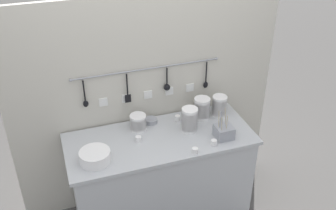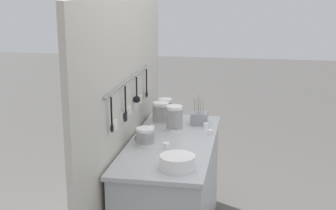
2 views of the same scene
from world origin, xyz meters
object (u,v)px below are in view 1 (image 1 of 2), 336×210
object	(u,v)px
bowl_stack_tall_left	(219,106)
cup_back_left	(138,139)
bowl_stack_back_corner	(190,120)
bowl_stack_nested_right	(138,122)
bowl_stack_short_front	(202,108)
cup_centre	(214,143)
plate_stack	(95,157)
cup_beside_plates	(195,151)
cup_edge_far	(177,118)
cutlery_caddy	(224,132)
steel_mixing_bowl	(151,121)

from	to	relation	value
bowl_stack_tall_left	cup_back_left	size ratio (longest dim) A/B	3.94
bowl_stack_back_corner	cup_back_left	bearing A→B (deg)	-178.55
bowl_stack_nested_right	cup_back_left	xyz separation A→B (m)	(-0.04, -0.17, -0.04)
bowl_stack_short_front	cup_centre	xyz separation A→B (m)	(-0.06, -0.39, -0.07)
cup_back_left	cup_centre	xyz separation A→B (m)	(0.55, -0.24, 0.00)
bowl_stack_tall_left	plate_stack	world-z (taller)	bowl_stack_tall_left
bowl_stack_nested_right	bowl_stack_back_corner	world-z (taller)	bowl_stack_back_corner
cup_beside_plates	cup_centre	size ratio (longest dim) A/B	1.00
cup_edge_far	cutlery_caddy	bearing A→B (deg)	-52.81
bowl_stack_nested_right	plate_stack	size ratio (longest dim) A/B	0.58
bowl_stack_back_corner	cutlery_caddy	world-z (taller)	cutlery_caddy
cup_centre	cup_beside_plates	bearing A→B (deg)	-164.81
bowl_stack_tall_left	cup_edge_far	world-z (taller)	bowl_stack_tall_left
bowl_stack_short_front	steel_mixing_bowl	xyz separation A→B (m)	(-0.44, 0.07, -0.08)
cup_beside_plates	bowl_stack_short_front	bearing A→B (deg)	61.32
bowl_stack_short_front	cup_beside_plates	bearing A→B (deg)	-118.68
cutlery_caddy	cup_back_left	world-z (taller)	cutlery_caddy
bowl_stack_tall_left	cup_centre	bearing A→B (deg)	-120.16
bowl_stack_short_front	cup_back_left	bearing A→B (deg)	-165.54
bowl_stack_tall_left	cup_back_left	world-z (taller)	bowl_stack_tall_left
bowl_stack_tall_left	cup_back_left	bearing A→B (deg)	-168.91
cup_beside_plates	cup_centre	bearing A→B (deg)	15.19
cup_centre	bowl_stack_back_corner	bearing A→B (deg)	113.61
bowl_stack_tall_left	steel_mixing_bowl	world-z (taller)	bowl_stack_tall_left
cup_centre	bowl_stack_nested_right	bearing A→B (deg)	141.22
steel_mixing_bowl	cup_centre	distance (m)	0.59
steel_mixing_bowl	cutlery_caddy	distance (m)	0.63
cup_centre	bowl_stack_short_front	bearing A→B (deg)	80.85
cup_centre	cup_back_left	bearing A→B (deg)	156.51
cup_centre	cutlery_caddy	bearing A→B (deg)	30.75
bowl_stack_back_corner	steel_mixing_bowl	world-z (taller)	bowl_stack_back_corner
cup_edge_far	cup_beside_plates	bearing A→B (deg)	-93.65
bowl_stack_back_corner	cup_edge_far	world-z (taller)	bowl_stack_back_corner
steel_mixing_bowl	cup_back_left	distance (m)	0.28
bowl_stack_nested_right	bowl_stack_back_corner	bearing A→B (deg)	-21.46
bowl_stack_nested_right	bowl_stack_short_front	distance (m)	0.56
cutlery_caddy	cup_edge_far	bearing A→B (deg)	127.19
steel_mixing_bowl	cup_beside_plates	size ratio (longest dim) A/B	2.30
cup_edge_far	cup_centre	distance (m)	0.45
cup_beside_plates	cup_edge_far	world-z (taller)	same
cup_back_left	cup_centre	bearing A→B (deg)	-23.49
cup_beside_plates	cup_back_left	bearing A→B (deg)	142.10
cutlery_caddy	cup_back_left	size ratio (longest dim) A/B	5.79
bowl_stack_back_corner	cutlery_caddy	bearing A→B (deg)	-38.32
bowl_stack_short_front	cup_edge_far	world-z (taller)	bowl_stack_short_front
steel_mixing_bowl	cup_centre	xyz separation A→B (m)	(0.37, -0.46, 0.00)
steel_mixing_bowl	cup_beside_plates	world-z (taller)	cup_beside_plates
bowl_stack_tall_left	cup_beside_plates	size ratio (longest dim) A/B	3.94
plate_stack	bowl_stack_tall_left	bearing A→B (deg)	14.34
cup_beside_plates	bowl_stack_tall_left	bearing A→B (deg)	47.21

